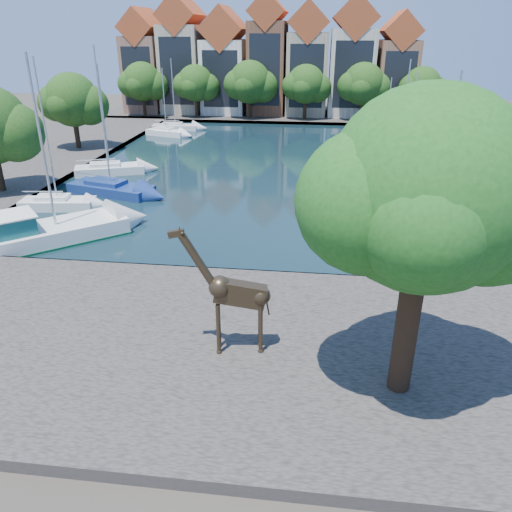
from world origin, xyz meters
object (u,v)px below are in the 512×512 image
at_px(giraffe_statue, 233,293).
at_px(sailboat_left_a, 58,201).
at_px(plane_tree, 430,198).
at_px(sailboat_right_a, 436,230).
at_px(motorsailer, 29,233).

relative_size(giraffe_statue, sailboat_left_a, 0.49).
xyz_separation_m(plane_tree, sailboat_right_a, (4.38, 15.97, -7.07)).
bearing_deg(sailboat_right_a, sailboat_left_a, 174.75).
relative_size(plane_tree, sailboat_left_a, 0.99).
bearing_deg(giraffe_statue, sailboat_left_a, 133.78).
relative_size(plane_tree, motorsailer, 0.95).
height_order(sailboat_left_a, sailboat_right_a, sailboat_left_a).
bearing_deg(motorsailer, giraffe_statue, -34.39).
bearing_deg(plane_tree, motorsailer, 151.25).
distance_m(giraffe_statue, sailboat_left_a, 23.51).
xyz_separation_m(plane_tree, motorsailer, (-20.89, 11.46, -6.74)).
bearing_deg(sailboat_right_a, plane_tree, -105.35).
xyz_separation_m(giraffe_statue, sailboat_right_a, (10.83, 14.40, -2.49)).
bearing_deg(sailboat_right_a, giraffe_statue, -126.93).
bearing_deg(motorsailer, plane_tree, -28.75).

